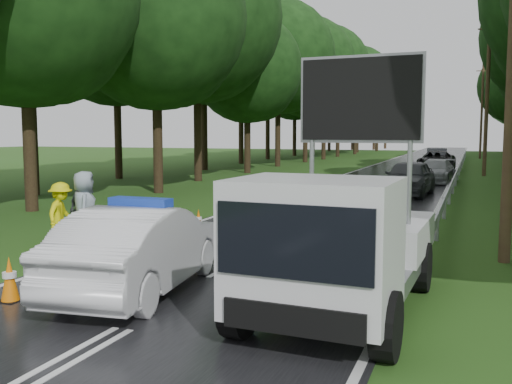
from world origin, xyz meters
The scene contains 22 objects.
ground centered at (0.00, 0.00, 0.00)m, with size 160.00×160.00×0.00m, color #274914.
road centered at (0.00, 30.00, 0.01)m, with size 7.00×140.00×0.02m, color black.
guardrail centered at (3.70, 29.67, 0.55)m, with size 0.12×60.06×0.70m.
utility_pole_mid centered at (5.20, 28.00, 5.06)m, with size 1.40×0.24×10.00m.
utility_pole_far centered at (5.20, 54.00, 5.06)m, with size 1.40×0.24×10.00m.
police_sedan centered at (-0.83, -2.68, 0.75)m, with size 2.14×4.69×1.64m.
work_truck centered at (2.67, -2.81, 1.08)m, with size 2.42×5.09×3.99m.
barrier centered at (0.44, 2.45, 0.93)m, with size 2.73×1.27×1.23m.
officer centered at (-0.20, 2.15, 0.87)m, with size 0.63×0.42×1.74m, color #DFFF0D.
civilian centered at (0.07, 0.59, 0.82)m, with size 0.79×0.62×1.63m, color #1B2EAF.
bystander_left centered at (-4.76, 0.00, 0.79)m, with size 1.02×0.59×1.58m, color yellow.
bystander_mid centered at (-4.92, 0.92, 0.79)m, with size 0.92×0.38×1.57m, color #3C3F44.
bystander_right centered at (-4.22, 0.19, 0.92)m, with size 0.90×0.59×1.84m, color #8897A3.
queue_car_first centered at (1.89, 14.79, 0.78)m, with size 1.85×4.59×1.56m, color #393C40.
queue_car_second centered at (2.60, 21.75, 0.64)m, with size 1.78×4.39×1.27m, color #999CA0.
queue_car_third centered at (2.07, 31.89, 0.72)m, with size 2.39×5.19×1.44m, color black.
queue_car_fourth centered at (1.72, 37.95, 0.74)m, with size 1.56×4.47×1.47m, color #414249.
cone_near_left centered at (-2.50, -4.00, 0.37)m, with size 0.36×0.36×0.76m.
cone_center centered at (-0.30, 2.00, 0.33)m, with size 0.32×0.32×0.69m.
cone_far centered at (0.46, 4.90, 0.39)m, with size 0.38×0.38×0.80m.
cone_left_mid centered at (-2.57, 3.00, 0.32)m, with size 0.31×0.31×0.65m.
cone_right centered at (3.50, 2.32, 0.37)m, with size 0.36×0.36×0.76m.
Camera 1 is at (4.50, -11.07, 2.76)m, focal length 40.00 mm.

